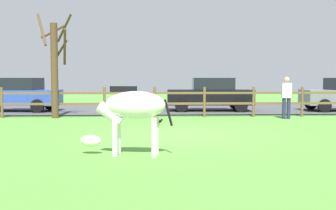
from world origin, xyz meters
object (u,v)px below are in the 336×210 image
zebra (131,110)px  visitor_near_fence (286,96)px  bare_tree (55,65)px  crow_on_grass (159,121)px  parked_car_black (210,94)px  parked_car_blue (16,94)px

zebra → visitor_near_fence: visitor_near_fence is taller
bare_tree → crow_on_grass: bare_tree is taller
crow_on_grass → parked_car_black: 5.94m
crow_on_grass → zebra: bearing=-97.6°
zebra → crow_on_grass: 5.47m
bare_tree → visitor_near_fence: bare_tree is taller
bare_tree → zebra: 8.72m
visitor_near_fence → bare_tree: bearing=175.1°
parked_car_black → zebra: bearing=-107.1°
bare_tree → crow_on_grass: bearing=-32.4°
crow_on_grass → parked_car_blue: bearing=140.0°
crow_on_grass → parked_car_blue: parked_car_blue is taller
crow_on_grass → visitor_near_fence: 5.39m
zebra → parked_car_black: parked_car_black is taller
visitor_near_fence → parked_car_blue: bearing=162.3°
crow_on_grass → visitor_near_fence: bearing=19.8°
crow_on_grass → visitor_near_fence: size_ratio=0.13×
parked_car_blue → parked_car_black: size_ratio=1.01×
parked_car_black → visitor_near_fence: bearing=-55.1°
parked_car_blue → visitor_near_fence: (11.57, -3.69, 0.06)m
crow_on_grass → parked_car_black: parked_car_black is taller
bare_tree → parked_car_black: bearing=22.3°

